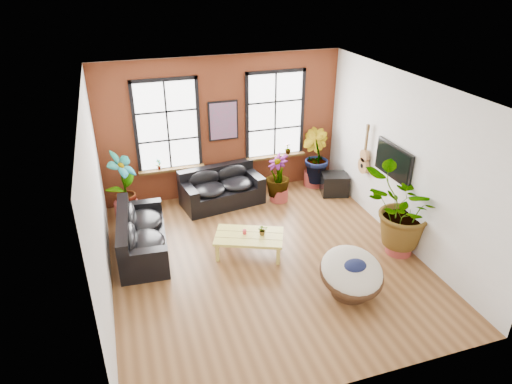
% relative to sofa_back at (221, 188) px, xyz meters
% --- Properties ---
extents(room, '(6.04, 6.54, 3.54)m').
position_rel_sofa_back_xyz_m(room, '(0.24, -2.51, 1.34)').
color(room, brown).
rests_on(room, ground).
extents(sofa_back, '(2.08, 1.25, 0.90)m').
position_rel_sofa_back_xyz_m(sofa_back, '(0.00, 0.00, 0.00)').
color(sofa_back, black).
rests_on(sofa_back, ground).
extents(sofa_left, '(1.07, 2.26, 0.87)m').
position_rel_sofa_back_xyz_m(sofa_left, '(-2.12, -1.59, -0.01)').
color(sofa_left, black).
rests_on(sofa_left, ground).
extents(coffee_table, '(1.57, 1.26, 0.53)m').
position_rel_sofa_back_xyz_m(coffee_table, '(0.00, -2.34, -0.02)').
color(coffee_table, '#D1C24B').
rests_on(coffee_table, ground).
extents(papasan_chair, '(1.18, 1.20, 0.87)m').
position_rel_sofa_back_xyz_m(papasan_chair, '(1.37, -4.13, 0.04)').
color(papasan_chair, '#442A18').
rests_on(papasan_chair, ground).
extents(poster, '(0.74, 0.06, 0.98)m').
position_rel_sofa_back_xyz_m(poster, '(0.24, 0.53, 1.54)').
color(poster, black).
rests_on(poster, room).
extents(tv_wall_unit, '(0.13, 1.86, 1.20)m').
position_rel_sofa_back_xyz_m(tv_wall_unit, '(3.18, -2.06, 1.14)').
color(tv_wall_unit, black).
rests_on(tv_wall_unit, room).
extents(media_box, '(0.79, 0.71, 0.55)m').
position_rel_sofa_back_xyz_m(media_box, '(2.91, -0.42, -0.13)').
color(media_box, black).
rests_on(media_box, ground).
extents(pot_back_left, '(0.69, 0.69, 0.41)m').
position_rel_sofa_back_xyz_m(pot_back_left, '(-2.29, -0.02, -0.20)').
color(pot_back_left, '#9A3732').
rests_on(pot_back_left, ground).
extents(pot_back_right, '(0.65, 0.65, 0.39)m').
position_rel_sofa_back_xyz_m(pot_back_right, '(2.62, 0.23, -0.21)').
color(pot_back_right, '#9A3732').
rests_on(pot_back_right, ground).
extents(pot_right_wall, '(0.70, 0.70, 0.39)m').
position_rel_sofa_back_xyz_m(pot_right_wall, '(2.97, -3.26, -0.21)').
color(pot_right_wall, '#9A3732').
rests_on(pot_right_wall, ground).
extents(pot_mid, '(0.59, 0.59, 0.33)m').
position_rel_sofa_back_xyz_m(pot_mid, '(1.41, -0.33, -0.24)').
color(pot_mid, '#9A3732').
rests_on(pot_mid, ground).
extents(floor_plant_back_left, '(0.90, 0.95, 1.50)m').
position_rel_sofa_back_xyz_m(floor_plant_back_left, '(-2.28, -0.00, 0.49)').
color(floor_plant_back_left, '#134A15').
rests_on(floor_plant_back_left, ground).
extents(floor_plant_back_right, '(0.83, 0.93, 1.41)m').
position_rel_sofa_back_xyz_m(floor_plant_back_right, '(2.59, 0.19, 0.45)').
color(floor_plant_back_right, '#134A15').
rests_on(floor_plant_back_right, ground).
extents(floor_plant_right_wall, '(1.74, 1.58, 1.69)m').
position_rel_sofa_back_xyz_m(floor_plant_right_wall, '(2.94, -3.25, 0.60)').
color(floor_plant_right_wall, '#134A15').
rests_on(floor_plant_right_wall, ground).
extents(floor_plant_mid, '(0.70, 0.70, 1.09)m').
position_rel_sofa_back_xyz_m(floor_plant_mid, '(1.38, -0.30, 0.28)').
color(floor_plant_mid, '#134A15').
rests_on(floor_plant_mid, ground).
extents(table_plant, '(0.23, 0.21, 0.22)m').
position_rel_sofa_back_xyz_m(table_plant, '(0.27, -2.41, 0.15)').
color(table_plant, '#134A15').
rests_on(table_plant, coffee_table).
extents(sill_plant_left, '(0.17, 0.17, 0.27)m').
position_rel_sofa_back_xyz_m(sill_plant_left, '(-1.41, 0.48, 0.63)').
color(sill_plant_left, '#134A15').
rests_on(sill_plant_left, room).
extents(sill_plant_right, '(0.19, 0.19, 0.27)m').
position_rel_sofa_back_xyz_m(sill_plant_right, '(1.94, 0.48, 0.63)').
color(sill_plant_right, '#134A15').
rests_on(sill_plant_right, room).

